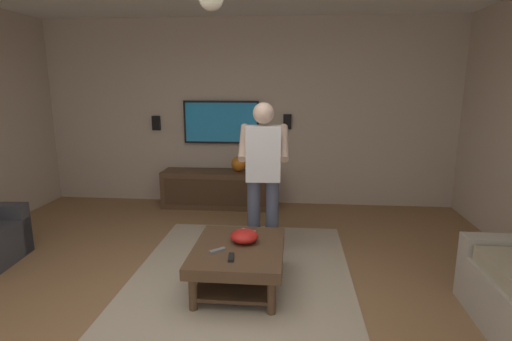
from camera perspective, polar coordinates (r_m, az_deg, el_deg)
name	(u,v)px	position (r m, az deg, el deg)	size (l,w,h in m)	color
ground_plane	(202,320)	(3.38, -7.83, -20.44)	(7.71, 7.71, 0.00)	olive
wall_back_tv	(247,113)	(6.08, -1.23, 8.22)	(0.10, 6.39, 2.77)	#BCA893
area_rug	(242,276)	(3.97, -2.07, -14.90)	(2.71, 2.10, 0.01)	tan
coffee_table	(239,257)	(3.67, -2.51, -12.30)	(1.00, 0.80, 0.40)	#513823
media_console	(220,189)	(6.00, -5.24, -2.66)	(0.45, 1.70, 0.55)	#513823
tv	(221,122)	(6.06, -5.01, 6.92)	(0.05, 1.14, 0.64)	black
person_standing	(263,170)	(4.21, 1.05, 0.13)	(0.55, 0.55, 1.64)	#4C5166
bowl	(244,236)	(3.69, -1.69, -9.41)	(0.26, 0.26, 0.12)	red
remote_white	(248,231)	(3.94, -1.12, -8.69)	(0.15, 0.04, 0.02)	white
remote_black	(231,257)	(3.39, -3.61, -12.33)	(0.15, 0.04, 0.02)	black
remote_grey	(218,251)	(3.52, -5.53, -11.38)	(0.15, 0.04, 0.02)	slate
vase_round	(239,164)	(5.89, -2.50, 0.95)	(0.22, 0.22, 0.22)	orange
wall_speaker_left	(287,122)	(5.97, 4.53, 7.01)	(0.06, 0.12, 0.22)	black
wall_speaker_right	(156,123)	(6.33, -14.13, 6.62)	(0.06, 0.12, 0.22)	black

